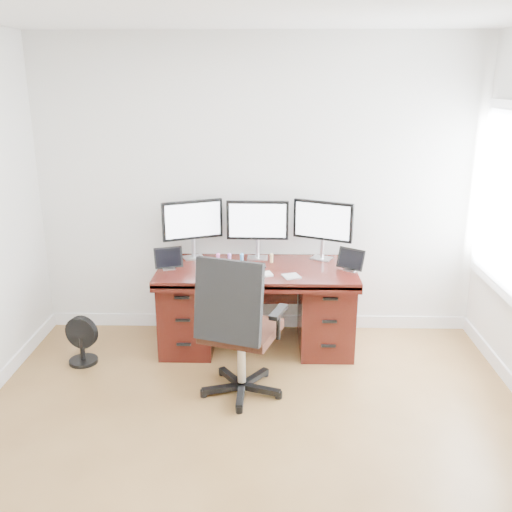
{
  "coord_description": "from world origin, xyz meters",
  "views": [
    {
      "loc": [
        0.1,
        -2.85,
        2.31
      ],
      "look_at": [
        0.0,
        1.5,
        0.95
      ],
      "focal_mm": 40.0,
      "sensor_mm": 36.0,
      "label": 1
    }
  ],
  "objects_px": {
    "desk": "(257,304)",
    "monitor_center": "(258,222)",
    "keyboard": "(256,275)",
    "floor_fan": "(82,341)",
    "office_chair": "(239,351)"
  },
  "relations": [
    {
      "from": "desk",
      "to": "monitor_center",
      "type": "relative_size",
      "value": 3.09
    },
    {
      "from": "monitor_center",
      "to": "keyboard",
      "type": "distance_m",
      "value": 0.58
    },
    {
      "from": "desk",
      "to": "floor_fan",
      "type": "height_order",
      "value": "desk"
    },
    {
      "from": "floor_fan",
      "to": "monitor_center",
      "type": "height_order",
      "value": "monitor_center"
    },
    {
      "from": "desk",
      "to": "office_chair",
      "type": "distance_m",
      "value": 0.86
    },
    {
      "from": "desk",
      "to": "monitor_center",
      "type": "xyz_separation_m",
      "value": [
        -0.0,
        0.24,
        0.68
      ]
    },
    {
      "from": "floor_fan",
      "to": "monitor_center",
      "type": "relative_size",
      "value": 0.75
    },
    {
      "from": "monitor_center",
      "to": "floor_fan",
      "type": "bearing_deg",
      "value": -156.59
    },
    {
      "from": "floor_fan",
      "to": "keyboard",
      "type": "relative_size",
      "value": 1.54
    },
    {
      "from": "office_chair",
      "to": "keyboard",
      "type": "distance_m",
      "value": 0.73
    },
    {
      "from": "desk",
      "to": "keyboard",
      "type": "distance_m",
      "value": 0.43
    },
    {
      "from": "office_chair",
      "to": "monitor_center",
      "type": "xyz_separation_m",
      "value": [
        0.12,
        1.09,
        0.71
      ]
    },
    {
      "from": "monitor_center",
      "to": "keyboard",
      "type": "height_order",
      "value": "monitor_center"
    },
    {
      "from": "floor_fan",
      "to": "office_chair",
      "type": "bearing_deg",
      "value": -5.23
    },
    {
      "from": "desk",
      "to": "floor_fan",
      "type": "distance_m",
      "value": 1.52
    }
  ]
}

